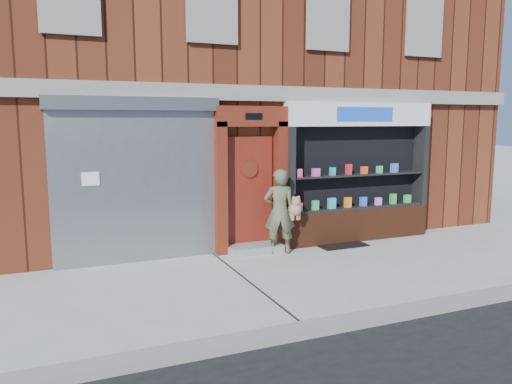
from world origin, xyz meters
TOP-DOWN VIEW (x-y plane):
  - ground at (0.00, 0.00)m, footprint 80.00×80.00m
  - curb at (0.00, -2.15)m, footprint 60.00×0.30m
  - building at (-0.00, 5.99)m, footprint 12.00×8.16m
  - shutter_bay at (-3.00, 1.93)m, footprint 3.10×0.30m
  - red_door_bay at (-0.75, 1.86)m, footprint 1.52×0.58m
  - pharmacy_bay at (1.75, 1.81)m, footprint 3.50×0.41m
  - woman at (-0.30, 1.43)m, footprint 0.80×0.58m
  - doormat at (1.16, 1.55)m, footprint 1.06×0.75m

SIDE VIEW (x-z plane):
  - ground at x=0.00m, z-range 0.00..0.00m
  - doormat at x=1.16m, z-range 0.00..0.03m
  - curb at x=0.00m, z-range 0.00..0.12m
  - woman at x=-0.30m, z-range 0.00..1.69m
  - pharmacy_bay at x=1.75m, z-range -0.13..2.87m
  - red_door_bay at x=-0.75m, z-range 0.01..2.91m
  - shutter_bay at x=-3.00m, z-range 0.20..3.24m
  - building at x=0.00m, z-range 0.00..8.00m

